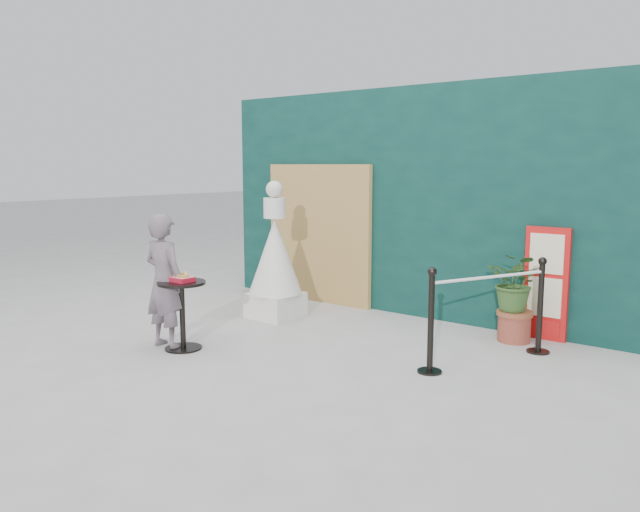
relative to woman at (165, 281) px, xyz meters
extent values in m
plane|color=#ADAAA5|center=(1.27, -0.07, -0.74)|extent=(60.00, 60.00, 0.00)
cube|color=black|center=(1.27, 3.08, 0.76)|extent=(6.00, 0.30, 3.00)
cube|color=tan|center=(-0.13, 2.87, 0.26)|extent=(1.80, 0.08, 2.00)
imported|color=slate|center=(0.00, 0.00, 0.00)|extent=(0.55, 0.37, 1.48)
cube|color=red|center=(3.17, 2.89, -0.09)|extent=(0.50, 0.06, 1.30)
cube|color=beige|center=(3.17, 2.86, 0.26)|extent=(0.38, 0.02, 0.45)
cube|color=beige|center=(3.17, 2.86, -0.24)|extent=(0.38, 0.02, 0.45)
cube|color=red|center=(3.17, 2.86, -0.59)|extent=(0.38, 0.02, 0.18)
cube|color=silver|center=(0.04, 1.75, -0.57)|extent=(0.60, 0.60, 0.33)
cone|color=beige|center=(0.04, 1.75, 0.08)|extent=(0.70, 0.70, 0.98)
cylinder|color=silver|center=(0.04, 1.75, 0.70)|extent=(0.28, 0.28, 0.26)
sphere|color=silver|center=(0.04, 1.75, 0.94)|extent=(0.22, 0.22, 0.22)
cylinder|color=black|center=(0.21, 0.06, -0.73)|extent=(0.40, 0.40, 0.02)
cylinder|color=black|center=(0.21, 0.06, -0.38)|extent=(0.06, 0.06, 0.72)
cylinder|color=black|center=(0.21, 0.06, 0.00)|extent=(0.52, 0.52, 0.03)
cube|color=red|center=(0.21, 0.06, 0.04)|extent=(0.26, 0.19, 0.05)
cube|color=red|center=(0.21, 0.06, 0.06)|extent=(0.24, 0.17, 0.00)
cube|color=#C28A46|center=(0.17, 0.07, 0.08)|extent=(0.15, 0.14, 0.02)
cube|color=tan|center=(0.26, 0.04, 0.08)|extent=(0.13, 0.13, 0.02)
cone|color=yellow|center=(0.23, 0.11, 0.10)|extent=(0.06, 0.06, 0.06)
cylinder|color=brown|center=(2.93, 2.59, -0.59)|extent=(0.36, 0.36, 0.30)
cylinder|color=brown|center=(2.93, 2.59, -0.41)|extent=(0.40, 0.40, 0.05)
imported|color=#305223|center=(2.93, 2.59, -0.05)|extent=(0.60, 0.52, 0.67)
cylinder|color=black|center=(2.70, 1.04, -0.73)|extent=(0.24, 0.24, 0.02)
cylinder|color=black|center=(2.70, 1.04, -0.26)|extent=(0.06, 0.06, 0.96)
sphere|color=black|center=(2.70, 1.04, 0.25)|extent=(0.09, 0.09, 0.09)
cylinder|color=black|center=(3.30, 2.34, -0.73)|extent=(0.24, 0.24, 0.02)
cylinder|color=black|center=(3.30, 2.34, -0.26)|extent=(0.06, 0.06, 0.96)
sphere|color=black|center=(3.30, 2.34, 0.25)|extent=(0.09, 0.09, 0.09)
cylinder|color=white|center=(3.00, 1.69, 0.14)|extent=(0.63, 1.31, 0.03)
camera|label=1|loc=(5.47, -4.19, 1.26)|focal=35.00mm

